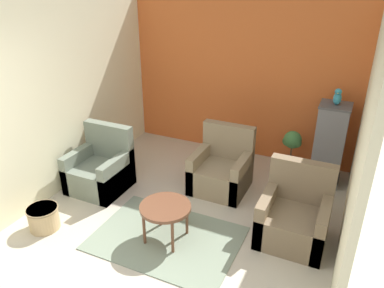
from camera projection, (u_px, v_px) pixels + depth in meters
name	position (u px, v px, depth m)	size (l,w,h in m)	color
wall_back_accent	(241.00, 77.00, 6.16)	(3.95, 0.06, 2.67)	orange
wall_left	(69.00, 94.00, 5.34)	(0.06, 3.77, 2.67)	beige
wall_right	(363.00, 143.00, 3.85)	(0.06, 3.77, 2.67)	beige
area_rug	(166.00, 238.00, 4.53)	(1.73, 1.23, 0.01)	gray
coffee_table	(165.00, 210.00, 4.35)	(0.60, 0.60, 0.47)	brown
armchair_left	(101.00, 170.00, 5.47)	(0.77, 0.75, 0.92)	slate
armchair_right	(294.00, 218.00, 4.43)	(0.77, 0.75, 0.92)	#7A664C
armchair_middle	(222.00, 170.00, 5.46)	(0.77, 0.75, 0.92)	#8E7A5B
birdcage	(329.00, 145.00, 5.50)	(0.44, 0.44, 1.23)	#555559
parrot	(338.00, 97.00, 5.19)	(0.11, 0.20, 0.24)	teal
potted_plant	(291.00, 147.00, 5.84)	(0.30, 0.27, 0.70)	brown
wicker_basket	(44.00, 217.00, 4.65)	(0.38, 0.38, 0.30)	tan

